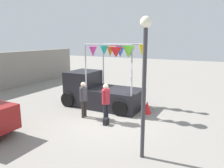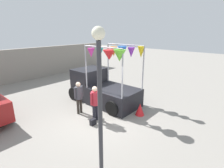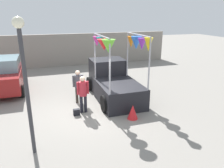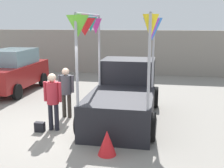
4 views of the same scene
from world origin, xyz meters
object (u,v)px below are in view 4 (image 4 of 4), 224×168
(person_customer, at_px, (53,97))
(handbag, at_px, (40,127))
(vendor_truck, at_px, (124,90))
(parked_car, at_px, (13,71))
(person_vendor, at_px, (66,88))
(folded_kite_bundle_crimson, at_px, (107,143))

(person_customer, height_order, handbag, person_customer)
(person_customer, distance_m, handbag, 0.95)
(vendor_truck, height_order, parked_car, vendor_truck)
(person_customer, relative_size, person_vendor, 1.01)
(person_vendor, bearing_deg, person_customer, -89.56)
(person_vendor, bearing_deg, parked_car, 140.07)
(parked_car, bearing_deg, vendor_truck, -26.28)
(handbag, distance_m, folded_kite_bundle_crimson, 2.41)
(person_customer, bearing_deg, handbag, -150.26)
(vendor_truck, relative_size, handbag, 14.87)
(person_vendor, bearing_deg, vendor_truck, 9.02)
(folded_kite_bundle_crimson, bearing_deg, vendor_truck, 89.36)
(person_customer, bearing_deg, folded_kite_bundle_crimson, -34.52)
(person_vendor, distance_m, handbag, 1.62)
(person_customer, height_order, folded_kite_bundle_crimson, person_customer)
(vendor_truck, distance_m, folded_kite_bundle_crimson, 2.76)
(vendor_truck, bearing_deg, person_vendor, -170.98)
(person_vendor, distance_m, folded_kite_bundle_crimson, 3.09)
(folded_kite_bundle_crimson, bearing_deg, handbag, 154.16)
(person_customer, bearing_deg, vendor_truck, 37.95)
(parked_car, height_order, folded_kite_bundle_crimson, parked_car)
(handbag, xyz_separation_m, folded_kite_bundle_crimson, (2.17, -1.05, 0.16))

